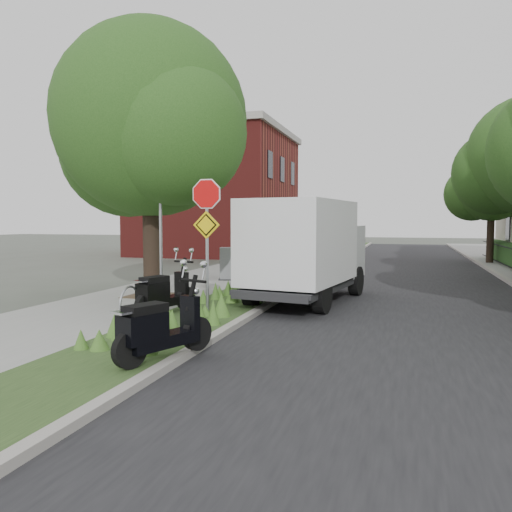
% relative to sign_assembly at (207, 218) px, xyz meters
% --- Properties ---
extents(ground, '(120.00, 120.00, 0.00)m').
position_rel_sign_assembly_xyz_m(ground, '(1.40, -0.58, -2.33)').
color(ground, '#4C5147').
rests_on(ground, ground).
extents(sidewalk_near, '(3.50, 60.00, 0.12)m').
position_rel_sign_assembly_xyz_m(sidewalk_near, '(-2.85, 9.42, -2.27)').
color(sidewalk_near, gray).
rests_on(sidewalk_near, ground).
extents(verge, '(2.00, 60.00, 0.12)m').
position_rel_sign_assembly_xyz_m(verge, '(-0.10, 9.42, -2.27)').
color(verge, '#28411C').
rests_on(verge, ground).
extents(kerb_near, '(0.20, 60.00, 0.13)m').
position_rel_sign_assembly_xyz_m(kerb_near, '(0.90, 9.42, -2.26)').
color(kerb_near, '#9E9991').
rests_on(kerb_near, ground).
extents(road, '(7.00, 60.00, 0.01)m').
position_rel_sign_assembly_xyz_m(road, '(4.40, 9.42, -2.32)').
color(road, black).
rests_on(road, ground).
extents(kerb_far, '(0.20, 60.00, 0.13)m').
position_rel_sign_assembly_xyz_m(kerb_far, '(7.90, 9.42, -2.26)').
color(kerb_far, '#9E9991').
rests_on(kerb_far, ground).
extents(street_tree_main, '(6.21, 5.54, 7.66)m').
position_rel_sign_assembly_xyz_m(street_tree_main, '(-2.68, 2.28, 2.48)').
color(street_tree_main, black).
rests_on(street_tree_main, ground).
extents(bare_post, '(0.08, 0.08, 4.00)m').
position_rel_sign_assembly_xyz_m(bare_post, '(-1.80, 1.22, -0.21)').
color(bare_post, '#A5A8AD').
rests_on(bare_post, ground).
extents(bike_hoop, '(0.06, 0.78, 0.77)m').
position_rel_sign_assembly_xyz_m(bike_hoop, '(-1.30, -1.18, -1.83)').
color(bike_hoop, '#A5A8AD').
rests_on(bike_hoop, ground).
extents(sign_assembly, '(0.94, 0.08, 3.22)m').
position_rel_sign_assembly_xyz_m(sign_assembly, '(0.00, 0.00, 0.00)').
color(sign_assembly, '#A5A8AD').
rests_on(sign_assembly, ground).
extents(brick_building, '(9.40, 10.40, 8.30)m').
position_rel_sign_assembly_xyz_m(brick_building, '(-8.10, 21.42, 1.88)').
color(brick_building, maroon).
rests_on(brick_building, ground).
extents(far_tree_c, '(4.37, 3.89, 5.93)m').
position_rel_sign_assembly_xyz_m(far_tree_c, '(8.34, 17.46, 1.63)').
color(far_tree_c, black).
rests_on(far_tree_c, ground).
extents(scooter_near, '(0.74, 1.87, 0.91)m').
position_rel_sign_assembly_xyz_m(scooter_near, '(-0.96, -0.45, -1.76)').
color(scooter_near, black).
rests_on(scooter_near, ground).
extents(scooter_far, '(0.90, 1.81, 0.91)m').
position_rel_sign_assembly_xyz_m(scooter_far, '(0.72, -3.80, -1.77)').
color(scooter_far, black).
rests_on(scooter_far, ground).
extents(box_truck, '(2.80, 5.51, 2.39)m').
position_rel_sign_assembly_xyz_m(box_truck, '(1.70, 3.00, -0.77)').
color(box_truck, '#262628').
rests_on(box_truck, ground).
extents(utility_cabinet, '(1.01, 0.80, 1.17)m').
position_rel_sign_assembly_xyz_m(utility_cabinet, '(-1.77, 6.51, -1.64)').
color(utility_cabinet, '#262628').
rests_on(utility_cabinet, ground).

